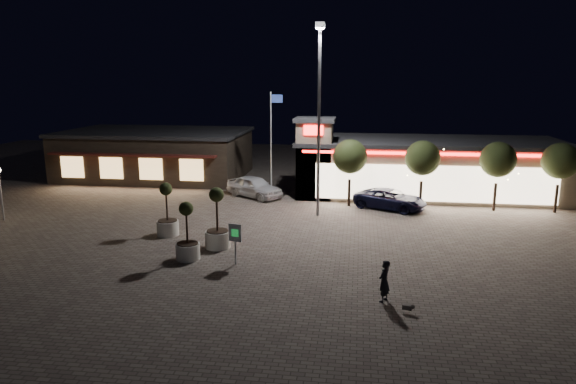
# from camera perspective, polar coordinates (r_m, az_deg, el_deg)

# --- Properties ---
(ground) EXTENTS (90.00, 90.00, 0.00)m
(ground) POSITION_cam_1_polar(r_m,az_deg,el_deg) (27.06, -2.33, -6.85)
(ground) COLOR #6D6158
(ground) RESTS_ON ground
(retail_building) EXTENTS (20.40, 8.40, 6.10)m
(retail_building) POSITION_cam_1_polar(r_m,az_deg,el_deg) (41.78, 14.57, 2.80)
(retail_building) COLOR gray
(retail_building) RESTS_ON ground
(restaurant_building) EXTENTS (16.40, 11.00, 4.30)m
(restaurant_building) POSITION_cam_1_polar(r_m,az_deg,el_deg) (49.25, -14.40, 4.17)
(restaurant_building) COLOR #382D23
(restaurant_building) RESTS_ON ground
(floodlight_pole) EXTENTS (0.60, 0.40, 12.38)m
(floodlight_pole) POSITION_cam_1_polar(r_m,az_deg,el_deg) (33.28, 3.47, 9.13)
(floodlight_pole) COLOR gray
(floodlight_pole) RESTS_ON ground
(flagpole) EXTENTS (0.95, 0.10, 8.00)m
(flagpole) POSITION_cam_1_polar(r_m,az_deg,el_deg) (38.90, -1.76, 6.27)
(flagpole) COLOR white
(flagpole) RESTS_ON ground
(string_tree_a) EXTENTS (2.42, 2.42, 4.79)m
(string_tree_a) POSITION_cam_1_polar(r_m,az_deg,el_deg) (36.52, 6.91, 3.91)
(string_tree_a) COLOR #332319
(string_tree_a) RESTS_ON ground
(string_tree_b) EXTENTS (2.42, 2.42, 4.79)m
(string_tree_b) POSITION_cam_1_polar(r_m,az_deg,el_deg) (36.78, 14.73, 3.65)
(string_tree_b) COLOR #332319
(string_tree_b) RESTS_ON ground
(string_tree_c) EXTENTS (2.42, 2.42, 4.79)m
(string_tree_c) POSITION_cam_1_polar(r_m,az_deg,el_deg) (37.71, 22.30, 3.33)
(string_tree_c) COLOR #332319
(string_tree_c) RESTS_ON ground
(string_tree_d) EXTENTS (2.42, 2.42, 4.79)m
(string_tree_d) POSITION_cam_1_polar(r_m,az_deg,el_deg) (38.90, 28.02, 3.05)
(string_tree_d) COLOR #332319
(string_tree_d) RESTS_ON ground
(pickup_truck) EXTENTS (5.53, 4.21, 1.39)m
(pickup_truck) POSITION_cam_1_polar(r_m,az_deg,el_deg) (36.64, 11.28, -0.78)
(pickup_truck) COLOR black
(pickup_truck) RESTS_ON ground
(white_sedan) EXTENTS (5.07, 4.33, 1.64)m
(white_sedan) POSITION_cam_1_polar(r_m,az_deg,el_deg) (39.54, -3.76, 0.60)
(white_sedan) COLOR silver
(white_sedan) RESTS_ON ground
(pedestrian) EXTENTS (0.68, 0.77, 1.77)m
(pedestrian) POSITION_cam_1_polar(r_m,az_deg,el_deg) (21.58, 10.64, -9.71)
(pedestrian) COLOR black
(pedestrian) RESTS_ON ground
(dog) EXTENTS (0.48, 0.26, 0.26)m
(dog) POSITION_cam_1_polar(r_m,az_deg,el_deg) (21.02, 13.29, -12.34)
(dog) COLOR #59514C
(dog) RESTS_ON ground
(planter_left) EXTENTS (1.27, 1.27, 3.13)m
(planter_left) POSITION_cam_1_polar(r_m,az_deg,el_deg) (30.67, -13.26, -2.95)
(planter_left) COLOR silver
(planter_left) RESTS_ON ground
(planter_mid) EXTENTS (1.22, 1.22, 3.00)m
(planter_mid) POSITION_cam_1_polar(r_m,az_deg,el_deg) (26.44, -11.11, -5.43)
(planter_mid) COLOR silver
(planter_mid) RESTS_ON ground
(planter_right) EXTENTS (1.36, 1.36, 3.34)m
(planter_right) POSITION_cam_1_polar(r_m,az_deg,el_deg) (27.94, -7.84, -4.11)
(planter_right) COLOR silver
(planter_right) RESTS_ON ground
(valet_sign) EXTENTS (0.68, 0.21, 2.06)m
(valet_sign) POSITION_cam_1_polar(r_m,az_deg,el_deg) (25.22, -5.89, -4.91)
(valet_sign) COLOR gray
(valet_sign) RESTS_ON ground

